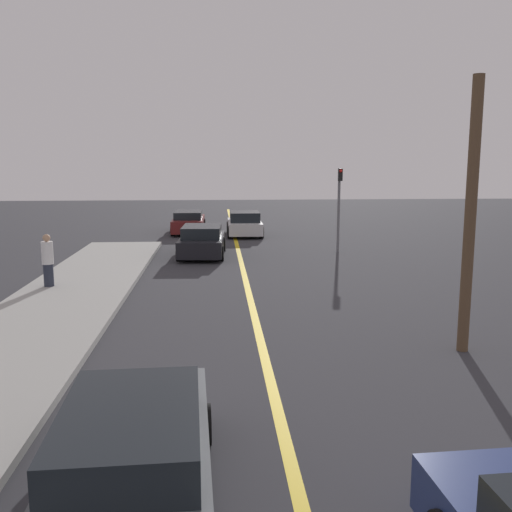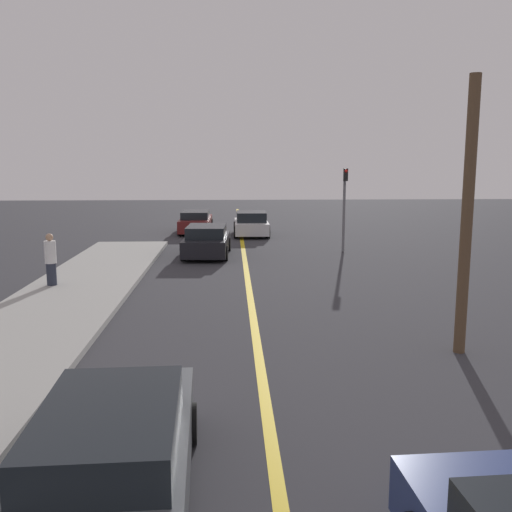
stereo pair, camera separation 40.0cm
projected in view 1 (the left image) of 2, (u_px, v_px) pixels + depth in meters
road_center_line at (246, 283)px, 19.20m from camera, size 0.20×60.00×0.01m
sidewalk_left at (44, 320)px, 14.51m from camera, size 3.37×27.25×0.16m
car_ahead_center at (134, 457)px, 6.68m from camera, size 2.04×4.61×1.34m
car_far_distant at (202, 241)px, 24.65m from camera, size 2.09×4.26×1.34m
car_parked_left_lot at (245, 224)px, 31.44m from camera, size 1.93×3.85×1.34m
car_oncoming_far at (189, 222)px, 32.73m from camera, size 1.86×4.62×1.26m
pedestrian_mid_group at (48, 260)px, 17.93m from camera, size 0.36×0.36×1.66m
traffic_light at (339, 201)px, 25.48m from camera, size 0.18×0.40×3.76m
utility_pole at (470, 218)px, 11.94m from camera, size 0.24×0.24×5.81m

